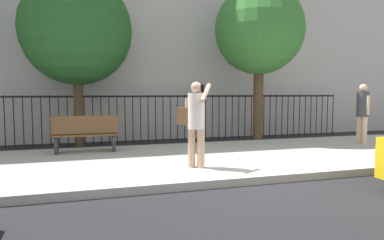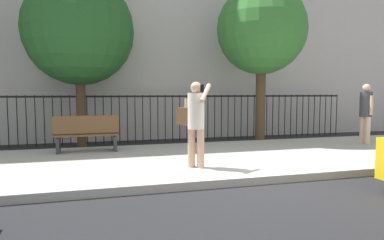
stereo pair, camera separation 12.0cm
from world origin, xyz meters
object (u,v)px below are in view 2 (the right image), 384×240
at_px(pedestrian_on_phone, 195,118).
at_px(street_tree_far, 79,31).
at_px(street_bench, 87,133).
at_px(street_tree_mid, 262,30).
at_px(pedestrian_walking, 366,110).

height_order(pedestrian_on_phone, street_tree_far, street_tree_far).
relative_size(pedestrian_on_phone, street_bench, 1.09).
xyz_separation_m(street_tree_mid, street_tree_far, (-5.62, 0.77, -0.16)).
relative_size(pedestrian_on_phone, street_tree_mid, 0.34).
distance_m(pedestrian_on_phone, pedestrian_walking, 6.03).
xyz_separation_m(pedestrian_on_phone, street_tree_mid, (3.25, 3.51, 2.52)).
bearing_deg(pedestrian_on_phone, pedestrian_walking, 16.59).
distance_m(street_bench, street_tree_far, 3.43).
height_order(pedestrian_walking, street_tree_far, street_tree_far).
bearing_deg(street_tree_far, street_tree_mid, -7.77).
height_order(pedestrian_walking, street_bench, pedestrian_walking).
xyz_separation_m(pedestrian_walking, street_tree_mid, (-2.53, 1.79, 2.51)).
relative_size(pedestrian_on_phone, pedestrian_walking, 0.98).
height_order(pedestrian_on_phone, pedestrian_walking, pedestrian_walking).
relative_size(pedestrian_on_phone, street_tree_far, 0.34).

